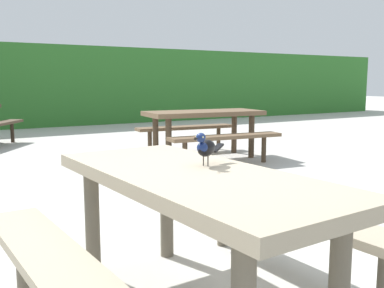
{
  "coord_description": "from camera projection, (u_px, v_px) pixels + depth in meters",
  "views": [
    {
      "loc": [
        -1.34,
        -2.05,
        1.19
      ],
      "look_at": [
        -0.07,
        0.06,
        0.84
      ],
      "focal_mm": 41.39,
      "sensor_mm": 36.0,
      "label": 1
    }
  ],
  "objects": [
    {
      "name": "picnic_table_foreground",
      "position": [
        193.0,
        207.0,
        2.25
      ],
      "size": [
        1.77,
        1.84,
        0.74
      ],
      "color": "gray",
      "rests_on": "ground"
    },
    {
      "name": "ground_plane",
      "position": [
        207.0,
        286.0,
        2.59
      ],
      "size": [
        60.0,
        60.0,
        0.0
      ],
      "primitive_type": "plane",
      "color": "#B7B5AD"
    },
    {
      "name": "picnic_table_mid_right",
      "position": [
        204.0,
        123.0,
        6.85
      ],
      "size": [
        1.87,
        1.85,
        0.74
      ],
      "color": "brown",
      "rests_on": "ground"
    },
    {
      "name": "bird_grackle",
      "position": [
        205.0,
        147.0,
        2.36
      ],
      "size": [
        0.27,
        0.16,
        0.18
      ],
      "color": "black",
      "rests_on": "picnic_table_foreground"
    }
  ]
}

